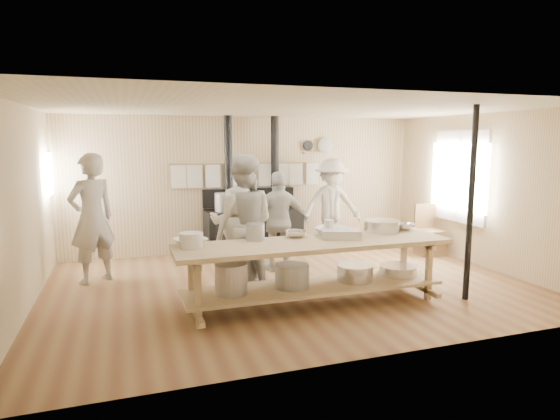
% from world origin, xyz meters
% --- Properties ---
extents(ground, '(7.00, 7.00, 0.00)m').
position_xyz_m(ground, '(0.00, 0.00, 0.00)').
color(ground, brown).
rests_on(ground, ground).
extents(room_shell, '(7.00, 7.00, 7.00)m').
position_xyz_m(room_shell, '(0.00, 0.00, 1.62)').
color(room_shell, tan).
rests_on(room_shell, ground).
extents(window_right, '(0.09, 1.50, 1.65)m').
position_xyz_m(window_right, '(3.47, 0.60, 1.50)').
color(window_right, beige).
rests_on(window_right, ground).
extents(left_opening, '(0.00, 0.90, 0.90)m').
position_xyz_m(left_opening, '(-3.45, 2.00, 1.60)').
color(left_opening, white).
rests_on(left_opening, ground).
extents(stove, '(1.90, 0.75, 2.60)m').
position_xyz_m(stove, '(-0.01, 2.12, 0.52)').
color(stove, black).
rests_on(stove, ground).
extents(towel_rail, '(3.00, 0.04, 0.47)m').
position_xyz_m(towel_rail, '(-0.00, 2.40, 1.55)').
color(towel_rail, '#A0835B').
rests_on(towel_rail, ground).
extents(back_wall_shelf, '(0.63, 0.14, 0.32)m').
position_xyz_m(back_wall_shelf, '(1.46, 2.43, 2.00)').
color(back_wall_shelf, '#A0835B').
rests_on(back_wall_shelf, ground).
extents(prep_table, '(3.60, 0.90, 0.85)m').
position_xyz_m(prep_table, '(-0.01, -0.90, 0.52)').
color(prep_table, '#A0835B').
rests_on(prep_table, ground).
extents(support_post, '(0.08, 0.08, 2.60)m').
position_xyz_m(support_post, '(2.05, -1.35, 1.30)').
color(support_post, black).
rests_on(support_post, ground).
extents(cook_far_left, '(0.86, 0.78, 1.97)m').
position_xyz_m(cook_far_left, '(-2.78, 1.10, 0.98)').
color(cook_far_left, '#A7A194').
rests_on(cook_far_left, ground).
extents(cook_left, '(1.15, 1.03, 1.95)m').
position_xyz_m(cook_left, '(-0.74, -0.05, 0.98)').
color(cook_left, '#A7A194').
rests_on(cook_left, ground).
extents(cook_center, '(0.81, 0.60, 1.52)m').
position_xyz_m(cook_center, '(-0.83, -0.14, 0.76)').
color(cook_center, '#A7A194').
rests_on(cook_center, ground).
extents(cook_right, '(1.01, 0.53, 1.65)m').
position_xyz_m(cook_right, '(0.10, 0.83, 0.82)').
color(cook_right, '#A7A194').
rests_on(cook_right, ground).
extents(cook_by_window, '(1.25, 0.83, 1.81)m').
position_xyz_m(cook_by_window, '(1.50, 1.83, 0.90)').
color(cook_by_window, '#A7A194').
rests_on(cook_by_window, ground).
extents(chair, '(0.47, 0.47, 0.95)m').
position_xyz_m(chair, '(3.15, 0.97, 0.28)').
color(chair, brown).
rests_on(chair, ground).
extents(bowl_white_a, '(0.51, 0.51, 0.09)m').
position_xyz_m(bowl_white_a, '(-1.55, -0.65, 0.90)').
color(bowl_white_a, white).
rests_on(bowl_white_a, prep_table).
extents(bowl_steel_a, '(0.40, 0.40, 0.09)m').
position_xyz_m(bowl_steel_a, '(-0.13, -0.57, 0.89)').
color(bowl_steel_a, silver).
rests_on(bowl_steel_a, prep_table).
extents(bowl_white_b, '(0.62, 0.62, 0.11)m').
position_xyz_m(bowl_white_b, '(0.40, -0.57, 0.90)').
color(bowl_white_b, white).
rests_on(bowl_white_b, prep_table).
extents(bowl_steel_b, '(0.39, 0.39, 0.10)m').
position_xyz_m(bowl_steel_b, '(1.55, -0.57, 0.90)').
color(bowl_steel_b, silver).
rests_on(bowl_steel_b, prep_table).
extents(roasting_pan, '(0.59, 0.49, 0.11)m').
position_xyz_m(roasting_pan, '(0.43, -0.80, 0.91)').
color(roasting_pan, '#B2B2B7').
rests_on(roasting_pan, prep_table).
extents(mixing_bowl_large, '(0.56, 0.56, 0.16)m').
position_xyz_m(mixing_bowl_large, '(1.19, -0.57, 0.93)').
color(mixing_bowl_large, silver).
rests_on(mixing_bowl_large, prep_table).
extents(bucket_galv, '(0.29, 0.29, 0.22)m').
position_xyz_m(bucket_galv, '(-0.70, -0.58, 0.96)').
color(bucket_galv, gray).
rests_on(bucket_galv, prep_table).
extents(deep_bowl_enamel, '(0.30, 0.30, 0.18)m').
position_xyz_m(deep_bowl_enamel, '(-1.55, -0.73, 0.94)').
color(deep_bowl_enamel, white).
rests_on(deep_bowl_enamel, prep_table).
extents(pitcher, '(0.14, 0.14, 0.21)m').
position_xyz_m(pitcher, '(0.36, -0.57, 0.96)').
color(pitcher, white).
rests_on(pitcher, prep_table).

